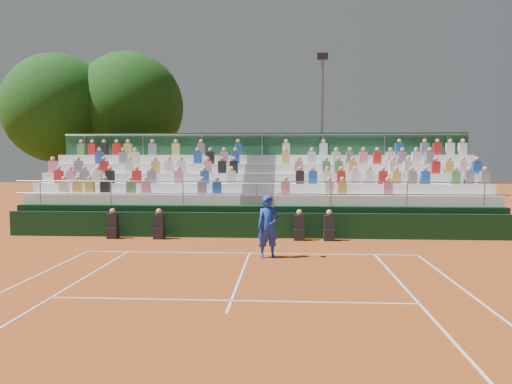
# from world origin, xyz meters

# --- Properties ---
(ground) EXTENTS (90.00, 90.00, 0.00)m
(ground) POSITION_xyz_m (0.00, 0.00, 0.00)
(ground) COLOR #A54B1B
(ground) RESTS_ON ground
(courtside_wall) EXTENTS (20.00, 0.15, 1.00)m
(courtside_wall) POSITION_xyz_m (0.00, 3.20, 0.50)
(courtside_wall) COLOR black
(courtside_wall) RESTS_ON ground
(line_officials) EXTENTS (8.85, 0.40, 1.19)m
(line_officials) POSITION_xyz_m (-1.20, 2.75, 0.48)
(line_officials) COLOR black
(line_officials) RESTS_ON ground
(grandstand) EXTENTS (20.00, 5.20, 4.40)m
(grandstand) POSITION_xyz_m (0.00, 6.44, 1.09)
(grandstand) COLOR black
(grandstand) RESTS_ON ground
(tennis_player) EXTENTS (0.95, 0.68, 2.22)m
(tennis_player) POSITION_xyz_m (0.64, -0.66, 0.99)
(tennis_player) COLOR #1830B6
(tennis_player) RESTS_ON ground
(tree_west) EXTENTS (6.37, 6.37, 9.22)m
(tree_west) POSITION_xyz_m (-12.18, 12.41, 6.02)
(tree_west) COLOR #382414
(tree_west) RESTS_ON ground
(tree_east) EXTENTS (6.53, 6.53, 9.50)m
(tree_east) POSITION_xyz_m (-8.32, 13.61, 6.22)
(tree_east) COLOR #382414
(tree_east) RESTS_ON ground
(floodlight_mast) EXTENTS (0.60, 0.25, 8.99)m
(floodlight_mast) POSITION_xyz_m (3.19, 12.13, 5.18)
(floodlight_mast) COLOR gray
(floodlight_mast) RESTS_ON ground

